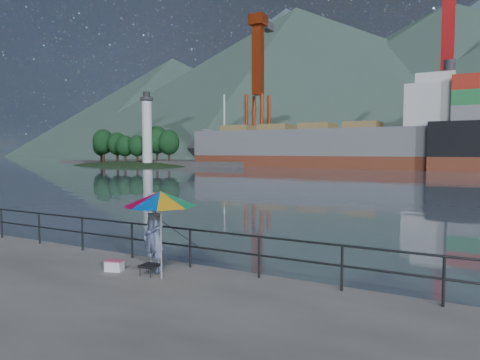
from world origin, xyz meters
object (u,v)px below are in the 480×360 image
object	(u,v)px
beach_umbrella	(161,199)
cooler_bag	(114,266)
bulk_carrier	(341,145)
fisherman	(154,235)

from	to	relation	value
beach_umbrella	cooler_bag	size ratio (longest dim) A/B	5.01
bulk_carrier	cooler_bag	bearing A→B (deg)	-79.41
cooler_bag	beach_umbrella	bearing A→B (deg)	-16.46
cooler_bag	fisherman	bearing A→B (deg)	11.46
beach_umbrella	bulk_carrier	distance (m)	73.67
cooler_bag	bulk_carrier	world-z (taller)	bulk_carrier
fisherman	cooler_bag	world-z (taller)	fisherman
fisherman	bulk_carrier	world-z (taller)	bulk_carrier
cooler_bag	bulk_carrier	distance (m)	73.48
beach_umbrella	bulk_carrier	bearing A→B (deg)	101.74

